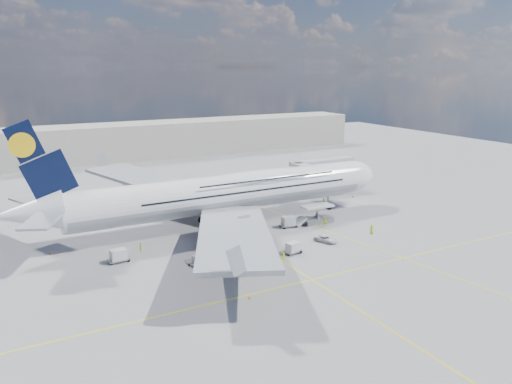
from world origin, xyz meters
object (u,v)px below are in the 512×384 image
jet_bridge (318,169)px  cone_wing_right_outer (249,297)px  cone_nose (353,196)px  cone_tail (50,253)px  crew_nose (324,201)px  dolly_row_a (196,261)px  dolly_row_b (209,261)px  dolly_nose_near (288,222)px  service_van (326,239)px  crew_loader (325,222)px  catering_truck_inner (163,193)px  crew_tug (283,257)px  crew_van (372,229)px  cone_wing_right_inner (240,262)px  cargo_loader (316,217)px  cone_wing_left_inner (163,216)px  cone_wing_left_outer (123,213)px  dolly_nose_far (293,248)px  catering_truck_outer (138,192)px  airliner (227,192)px  dolly_row_c (199,260)px  baggage_tug (244,254)px  dolly_back (119,255)px  crew_wing (141,247)px

jet_bridge → cone_wing_right_outer: (-40.97, -42.08, -6.59)m
cone_nose → cone_tail: 69.78m
crew_nose → cone_wing_right_outer: (-37.50, -34.57, -0.57)m
dolly_row_a → dolly_row_b: size_ratio=0.98×
dolly_nose_near → service_van: bearing=-78.6°
dolly_row_b → crew_loader: crew_loader is taller
catering_truck_inner → cone_nose: size_ratio=11.07×
jet_bridge → crew_tug: (-29.96, -32.91, -6.02)m
crew_tug → cone_nose: 45.66m
crew_van → cone_wing_right_inner: 28.72m
cargo_loader → crew_loader: bearing=-92.6°
crew_nose → cone_wing_left_inner: (-35.85, 8.26, -0.58)m
crew_nose → cone_wing_right_inner: 39.96m
cone_wing_left_outer → cone_tail: size_ratio=1.12×
crew_nose → cone_wing_left_inner: crew_nose is taller
cargo_loader → dolly_nose_far: cargo_loader is taller
catering_truck_outer → cone_wing_right_inner: catering_truck_outer is taller
airliner → cargo_loader: airliner is taller
dolly_row_c → cone_wing_right_inner: bearing=-46.1°
dolly_nose_far → dolly_row_b: bearing=154.3°
cone_wing_left_inner → cone_wing_right_inner: size_ratio=0.95×
catering_truck_inner → jet_bridge: bearing=-18.4°
jet_bridge → baggage_tug: jet_bridge is taller
crew_nose → cone_nose: crew_nose is taller
dolly_row_b → catering_truck_inner: 41.46m
jet_bridge → catering_truck_inner: 37.89m
cone_wing_right_inner → cone_tail: 32.65m
crew_van → dolly_row_a: bearing=36.0°
dolly_back → crew_wing: size_ratio=2.14×
catering_truck_inner → crew_nose: (31.51, -21.20, -1.04)m
crew_van → cone_wing_left_outer: 52.62m
dolly_back → baggage_tug: (18.68, -8.41, -0.41)m
crew_wing → crew_van: bearing=-73.1°
dolly_back → dolly_nose_far: 28.93m
dolly_back → catering_truck_outer: 39.56m
dolly_nose_near → catering_truck_inner: (-15.49, 31.47, 0.71)m
dolly_back → cone_wing_left_outer: 28.45m
crew_loader → dolly_row_c: bearing=-125.3°
baggage_tug → dolly_nose_far: bearing=-15.3°
cone_wing_right_outer → cone_wing_left_outer: bearing=95.8°
crew_wing → cone_wing_left_outer: bearing=25.4°
cone_tail → crew_wing: bearing=-24.1°
cargo_loader → catering_truck_inner: size_ratio=1.27×
crew_nose → dolly_row_c: bearing=173.1°
dolly_row_c → airliner: bearing=28.0°
cargo_loader → crew_tug: bearing=-138.8°
crew_loader → crew_nose: bearing=97.3°
dolly_row_a → dolly_back: size_ratio=0.95×
dolly_row_b → cone_wing_right_inner: (4.30, -2.77, -0.08)m
jet_bridge → cone_wing_right_inner: 47.72m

